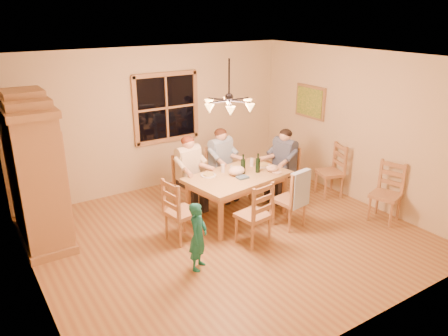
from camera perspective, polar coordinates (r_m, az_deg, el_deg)
floor at (r=6.89m, az=0.59°, el=-8.81°), size 5.50×5.50×0.00m
ceiling at (r=6.06m, az=0.68°, el=14.14°), size 5.50×5.00×0.02m
wall_back at (r=8.46m, az=-8.81°, el=6.35°), size 5.50×0.02×2.70m
wall_left at (r=5.43m, az=-24.39°, el=-3.19°), size 0.02×5.00×2.70m
wall_right at (r=8.13m, az=17.08°, el=5.13°), size 0.02×5.00×2.70m
window at (r=8.47m, az=-7.55°, el=7.82°), size 1.30×0.06×1.30m
painting at (r=8.84m, az=11.18°, el=8.47°), size 0.06×0.78×0.64m
chandelier at (r=6.15m, az=0.66°, el=8.36°), size 0.77×0.68×0.71m
armoire at (r=6.89m, az=-23.38°, el=-0.88°), size 0.66×1.40×2.30m
dining_table at (r=7.20m, az=1.79°, el=-1.71°), size 1.78×1.24×0.76m
chair_far_left at (r=7.64m, az=-4.51°, el=-3.30°), size 0.50×0.48×0.99m
chair_far_right at (r=8.06m, az=-0.37°, el=-1.93°), size 0.50×0.48×0.99m
chair_near_left at (r=6.58m, az=3.80°, el=-7.35°), size 0.50×0.48×0.99m
chair_near_right at (r=7.13m, az=8.50°, el=-5.25°), size 0.50×0.48×0.99m
chair_end_left at (r=6.68m, az=-5.47°, el=-6.95°), size 0.48×0.50×0.99m
chair_end_right at (r=8.10m, az=7.68°, el=-2.01°), size 0.48×0.50×0.99m
adult_woman at (r=7.44m, az=-4.63°, el=0.51°), size 0.44×0.47×0.87m
adult_plaid_man at (r=7.88m, az=-0.38°, el=1.70°), size 0.44×0.47×0.87m
adult_slate_man at (r=7.92m, az=7.86°, el=1.60°), size 0.47×0.44×0.87m
towel at (r=6.86m, az=9.88°, el=-2.74°), size 0.39×0.16×0.58m
wine_bottle_a at (r=7.19m, az=2.51°, el=0.55°), size 0.08×0.08×0.33m
wine_bottle_b at (r=7.25m, az=4.45°, el=0.67°), size 0.08×0.08×0.33m
plate_woman at (r=7.13m, az=-2.06°, el=-0.97°), size 0.26×0.26×0.02m
plate_plaid at (r=7.51m, az=1.76°, el=0.16°), size 0.26×0.26×0.02m
plate_slate at (r=7.59m, az=5.07°, el=0.32°), size 0.26×0.26×0.02m
wine_glass_a at (r=7.25m, az=-0.14°, el=-0.05°), size 0.06×0.06×0.14m
wine_glass_b at (r=7.56m, az=3.63°, el=0.76°), size 0.06×0.06×0.14m
cap at (r=7.35m, az=6.31°, el=-0.03°), size 0.20×0.20×0.11m
napkin at (r=7.03m, az=2.43°, el=-1.23°), size 0.20×0.17×0.03m
cloth_bundle at (r=7.13m, az=1.66°, el=-0.36°), size 0.28×0.22×0.15m
child at (r=5.89m, az=-3.40°, el=-8.90°), size 0.42×0.40×0.96m
chair_spare_front at (r=7.69m, az=20.22°, el=-4.40°), size 0.53×0.55×0.99m
chair_spare_back at (r=8.41m, az=13.54°, el=-1.55°), size 0.53×0.54×0.99m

